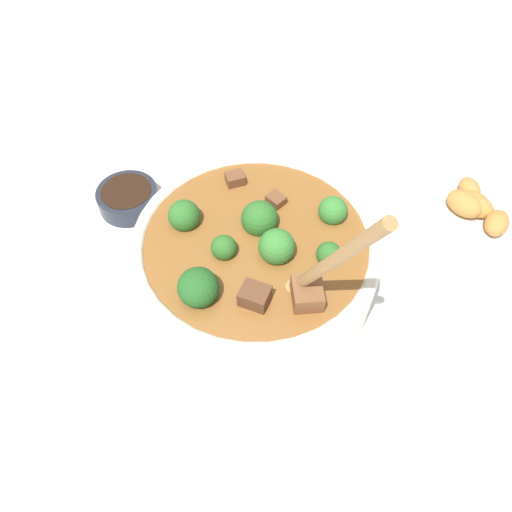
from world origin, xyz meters
TOP-DOWN VIEW (x-y plane):
  - ground_plane at (0.00, 0.00)m, footprint 4.00×4.00m
  - stew_bowl at (0.00, 0.00)m, footprint 0.29×0.31m
  - condiment_bowl at (0.01, -0.23)m, footprint 0.09×0.09m
  - empty_plate at (-0.08, 0.25)m, footprint 0.18×0.18m
  - food_plate at (-0.28, 0.16)m, footprint 0.19×0.19m

SIDE VIEW (x-z plane):
  - ground_plane at x=0.00m, z-range 0.00..0.00m
  - empty_plate at x=-0.08m, z-range 0.00..0.02m
  - food_plate at x=-0.28m, z-range -0.01..0.04m
  - condiment_bowl at x=0.01m, z-range 0.00..0.03m
  - stew_bowl at x=0.00m, z-range -0.09..0.20m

